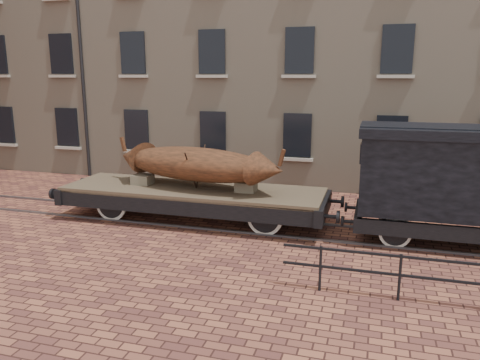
# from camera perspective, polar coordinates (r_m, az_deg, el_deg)

# --- Properties ---
(ground) EXTENTS (90.00, 90.00, 0.00)m
(ground) POSITION_cam_1_polar(r_m,az_deg,el_deg) (14.46, -0.43, -5.46)
(ground) COLOR #562D26
(warehouse_cream) EXTENTS (40.00, 10.19, 14.00)m
(warehouse_cream) POSITION_cam_1_polar(r_m,az_deg,el_deg) (23.30, 14.62, 18.46)
(warehouse_cream) COLOR tan
(warehouse_cream) RESTS_ON ground
(rail_track) EXTENTS (30.00, 1.52, 0.06)m
(rail_track) POSITION_cam_1_polar(r_m,az_deg,el_deg) (14.45, -0.43, -5.35)
(rail_track) COLOR #59595E
(rail_track) RESTS_ON ground
(flatcar_wagon) EXTENTS (9.15, 2.48, 1.38)m
(flatcar_wagon) POSITION_cam_1_polar(r_m,az_deg,el_deg) (14.68, -5.76, -1.75)
(flatcar_wagon) COLOR #45382D
(flatcar_wagon) RESTS_ON ground
(iron_boat) EXTENTS (5.83, 2.52, 1.43)m
(iron_boat) POSITION_cam_1_polar(r_m,az_deg,el_deg) (14.42, -5.41, 1.97)
(iron_boat) COLOR brown
(iron_boat) RESTS_ON flatcar_wagon
(goods_van) EXTENTS (6.21, 2.26, 3.21)m
(goods_van) POSITION_cam_1_polar(r_m,az_deg,el_deg) (13.59, 25.89, 0.84)
(goods_van) COLOR black
(goods_van) RESTS_ON ground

